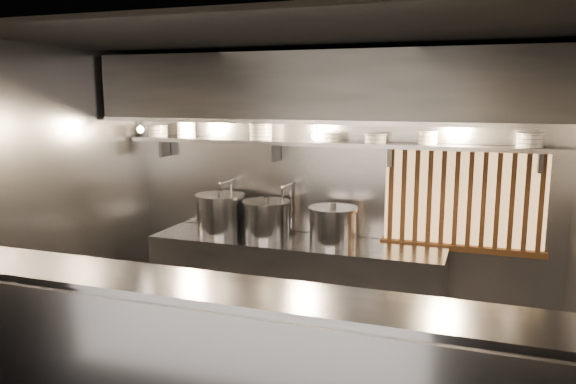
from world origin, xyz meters
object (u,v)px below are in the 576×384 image
Objects in this scene: stock_pot_mid at (221,214)px; heat_lamp at (139,124)px; pendant_bulb at (316,136)px; stock_pot_right at (333,225)px; stock_pot_left at (266,219)px.

heat_lamp is at bearing -157.15° from stock_pot_mid.
pendant_bulb reaches higher than stock_pot_mid.
pendant_bulb is at bearing 11.00° from heat_lamp.
stock_pot_mid is 0.90× the size of stock_pot_right.
heat_lamp is 1.87× the size of pendant_bulb.
pendant_bulb is (1.80, 0.35, -0.11)m from heat_lamp.
pendant_bulb is 0.35× the size of stock_pot_mid.
stock_pot_mid is at bearing 178.71° from stock_pot_right.
stock_pot_right is at bearing 8.22° from heat_lamp.
stock_pot_mid is at bearing -178.18° from pendant_bulb.
stock_pot_left reaches higher than stock_pot_right.
pendant_bulb is at bearing 1.82° from stock_pot_mid.
heat_lamp reaches higher than pendant_bulb.
pendant_bulb is 0.90m from stock_pot_right.
pendant_bulb is 0.29× the size of stock_pot_left.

